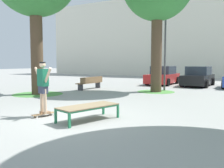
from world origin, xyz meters
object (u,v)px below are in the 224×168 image
object	(u,v)px
skateboard	(44,114)
car_red	(163,76)
light_post	(165,30)
skate_box	(88,107)
park_bench	(90,82)
skater	(43,84)
car_black	(198,77)

from	to	relation	value
skateboard	car_red	distance (m)	13.77
skateboard	light_post	size ratio (longest dim) A/B	0.14
skate_box	skateboard	distance (m)	1.66
skateboard	park_bench	world-z (taller)	park_bench
skate_box	skateboard	size ratio (longest dim) A/B	2.48
skater	skate_box	bearing A→B (deg)	8.00
park_bench	skater	bearing A→B (deg)	-66.62
skateboard	light_post	distance (m)	10.20
park_bench	light_post	xyz separation A→B (m)	(4.61, 1.61, 3.38)
skate_box	park_bench	distance (m)	9.05
skate_box	skateboard	bearing A→B (deg)	-171.94
car_red	skater	bearing A→B (deg)	-89.25
car_black	light_post	size ratio (longest dim) A/B	0.74
skateboard	light_post	world-z (taller)	light_post
car_black	park_bench	xyz separation A→B (m)	(-5.98, -5.89, -0.24)
skateboard	park_bench	xyz separation A→B (m)	(-3.37, 7.79, 0.37)
skateboard	car_black	world-z (taller)	car_black
skate_box	park_bench	world-z (taller)	park_bench
light_post	park_bench	bearing A→B (deg)	-160.77
skateboard	car_red	bearing A→B (deg)	90.74
car_black	car_red	bearing A→B (deg)	178.44
skater	car_black	size ratio (longest dim) A/B	0.39
skate_box	light_post	world-z (taller)	light_post
skater	park_bench	world-z (taller)	skater
skater	light_post	distance (m)	9.87
park_bench	car_red	bearing A→B (deg)	61.88
car_black	skater	bearing A→B (deg)	-100.81
skater	car_red	size ratio (longest dim) A/B	0.40
skateboard	car_red	xyz separation A→B (m)	(-0.18, 13.76, 0.61)
skateboard	light_post	xyz separation A→B (m)	(1.25, 9.40, 3.75)
skater	car_black	distance (m)	13.93
car_black	light_post	bearing A→B (deg)	-107.71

